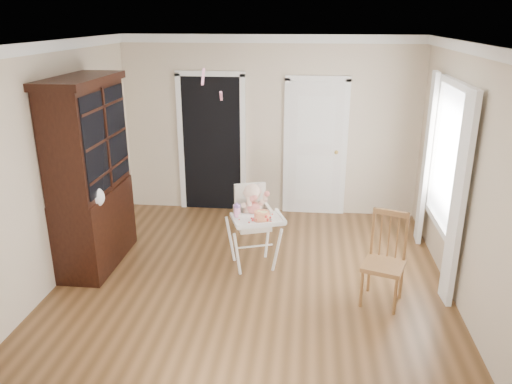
# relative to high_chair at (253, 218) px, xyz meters

# --- Properties ---
(floor) EXTENTS (5.00, 5.00, 0.00)m
(floor) POSITION_rel_high_chair_xyz_m (0.03, -0.58, -0.65)
(floor) COLOR #51361B
(floor) RESTS_ON ground
(ceiling) EXTENTS (5.00, 5.00, 0.00)m
(ceiling) POSITION_rel_high_chair_xyz_m (0.03, -0.58, 2.05)
(ceiling) COLOR white
(ceiling) RESTS_ON wall_back
(wall_back) EXTENTS (4.50, 0.00, 4.50)m
(wall_back) POSITION_rel_high_chair_xyz_m (0.03, 1.92, 0.70)
(wall_back) COLOR #C5B29A
(wall_back) RESTS_ON floor
(wall_left) EXTENTS (0.00, 5.00, 5.00)m
(wall_left) POSITION_rel_high_chair_xyz_m (-2.22, -0.58, 0.70)
(wall_left) COLOR #C5B29A
(wall_left) RESTS_ON floor
(wall_right) EXTENTS (0.00, 5.00, 5.00)m
(wall_right) POSITION_rel_high_chair_xyz_m (2.28, -0.58, 0.70)
(wall_right) COLOR #C5B29A
(wall_right) RESTS_ON floor
(crown_molding) EXTENTS (4.50, 5.00, 0.12)m
(crown_molding) POSITION_rel_high_chair_xyz_m (0.03, -0.58, 1.99)
(crown_molding) COLOR white
(crown_molding) RESTS_ON ceiling
(doorway) EXTENTS (1.06, 0.05, 2.22)m
(doorway) POSITION_rel_high_chair_xyz_m (-0.87, 1.90, 0.46)
(doorway) COLOR black
(doorway) RESTS_ON wall_back
(closet_door) EXTENTS (0.96, 0.09, 2.13)m
(closet_door) POSITION_rel_high_chair_xyz_m (0.73, 1.89, 0.38)
(closet_door) COLOR white
(closet_door) RESTS_ON wall_back
(window_right) EXTENTS (0.13, 1.84, 2.30)m
(window_right) POSITION_rel_high_chair_xyz_m (2.21, 0.22, 0.64)
(window_right) COLOR white
(window_right) RESTS_ON wall_right
(high_chair) EXTENTS (0.80, 0.89, 1.05)m
(high_chair) POSITION_rel_high_chair_xyz_m (0.00, 0.00, 0.00)
(high_chair) COLOR white
(high_chair) RESTS_ON floor
(baby) EXTENTS (0.36, 0.27, 0.50)m
(baby) POSITION_rel_high_chair_xyz_m (-0.01, 0.02, 0.17)
(baby) COLOR beige
(baby) RESTS_ON high_chair
(cake) EXTENTS (0.23, 0.23, 0.11)m
(cake) POSITION_rel_high_chair_xyz_m (0.13, -0.25, 0.13)
(cake) COLOR silver
(cake) RESTS_ON high_chair
(sippy_cup) EXTENTS (0.08, 0.08, 0.19)m
(sippy_cup) POSITION_rel_high_chair_xyz_m (-0.17, -0.19, 0.16)
(sippy_cup) COLOR #F495C3
(sippy_cup) RESTS_ON high_chair
(china_cabinet) EXTENTS (0.61, 1.37, 2.31)m
(china_cabinet) POSITION_rel_high_chair_xyz_m (-1.95, -0.11, 0.51)
(china_cabinet) COLOR black
(china_cabinet) RESTS_ON floor
(dining_chair) EXTENTS (0.52, 0.52, 1.01)m
(dining_chair) POSITION_rel_high_chair_xyz_m (1.48, -0.66, -0.18)
(dining_chair) COLOR brown
(dining_chair) RESTS_ON floor
(streamer) EXTENTS (0.11, 0.49, 0.15)m
(streamer) POSITION_rel_high_chair_xyz_m (-0.66, 0.48, 1.61)
(streamer) COLOR pink
(streamer) RESTS_ON ceiling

